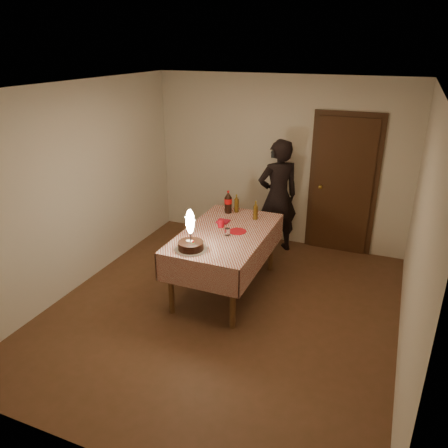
{
  "coord_description": "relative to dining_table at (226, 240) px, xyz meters",
  "views": [
    {
      "loc": [
        1.73,
        -4.17,
        3.01
      ],
      "look_at": [
        -0.15,
        0.39,
        0.95
      ],
      "focal_mm": 35.0,
      "sensor_mm": 36.0,
      "label": 1
    }
  ],
  "objects": [
    {
      "name": "ground",
      "position": [
        0.15,
        -0.44,
        -0.72
      ],
      "size": [
        4.0,
        4.5,
        0.01
      ],
      "primitive_type": "cube",
      "color": "brown",
      "rests_on": "ground"
    },
    {
      "name": "room_shell",
      "position": [
        0.19,
        -0.37,
        0.94
      ],
      "size": [
        4.04,
        4.54,
        2.62
      ],
      "color": "beige",
      "rests_on": "ground"
    },
    {
      "name": "dining_table",
      "position": [
        0.0,
        0.0,
        0.0
      ],
      "size": [
        1.02,
        1.72,
        0.82
      ],
      "color": "brown",
      "rests_on": "ground"
    },
    {
      "name": "birthday_cake",
      "position": [
        -0.18,
        -0.61,
        0.22
      ],
      "size": [
        0.37,
        0.37,
        0.49
      ],
      "color": "white",
      "rests_on": "dining_table"
    },
    {
      "name": "red_plate",
      "position": [
        0.14,
        0.06,
        0.11
      ],
      "size": [
        0.22,
        0.22,
        0.01
      ],
      "primitive_type": "cylinder",
      "color": "#B90C18",
      "rests_on": "dining_table"
    },
    {
      "name": "red_cup",
      "position": [
        -0.12,
        0.12,
        0.16
      ],
      "size": [
        0.08,
        0.08,
        0.1
      ],
      "primitive_type": "cylinder",
      "color": "red",
      "rests_on": "dining_table"
    },
    {
      "name": "clear_cup",
      "position": [
        0.06,
        -0.09,
        0.15
      ],
      "size": [
        0.07,
        0.07,
        0.09
      ],
      "primitive_type": "cylinder",
      "color": "white",
      "rests_on": "dining_table"
    },
    {
      "name": "napkin_stack",
      "position": [
        -0.15,
        0.28,
        0.12
      ],
      "size": [
        0.15,
        0.15,
        0.02
      ],
      "primitive_type": "cube",
      "color": "#B0142D",
      "rests_on": "dining_table"
    },
    {
      "name": "cola_bottle",
      "position": [
        -0.22,
        0.63,
        0.26
      ],
      "size": [
        0.1,
        0.1,
        0.32
      ],
      "color": "black",
      "rests_on": "dining_table"
    },
    {
      "name": "amber_bottle_left",
      "position": [
        -0.12,
        0.7,
        0.23
      ],
      "size": [
        0.06,
        0.06,
        0.25
      ],
      "color": "#50370D",
      "rests_on": "dining_table"
    },
    {
      "name": "amber_bottle_right",
      "position": [
        0.21,
        0.54,
        0.23
      ],
      "size": [
        0.06,
        0.06,
        0.25
      ],
      "color": "#50370D",
      "rests_on": "dining_table"
    },
    {
      "name": "photographer",
      "position": [
        0.27,
        1.41,
        0.16
      ],
      "size": [
        0.76,
        0.72,
        1.74
      ],
      "color": "black",
      "rests_on": "ground"
    }
  ]
}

